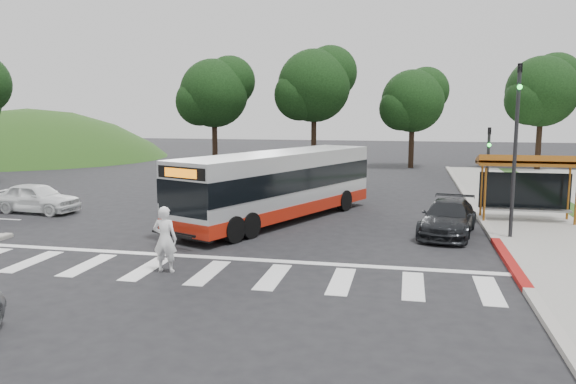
# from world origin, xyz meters

# --- Properties ---
(ground) EXTENTS (140.00, 140.00, 0.00)m
(ground) POSITION_xyz_m (0.00, 0.00, 0.00)
(ground) COLOR black
(ground) RESTS_ON ground
(sidewalk_east) EXTENTS (4.00, 40.00, 0.12)m
(sidewalk_east) POSITION_xyz_m (11.00, 8.00, 0.06)
(sidewalk_east) COLOR gray
(sidewalk_east) RESTS_ON ground
(curb_east) EXTENTS (0.30, 40.00, 0.15)m
(curb_east) POSITION_xyz_m (9.00, 8.00, 0.07)
(curb_east) COLOR #9E9991
(curb_east) RESTS_ON ground
(curb_east_red) EXTENTS (0.32, 6.00, 0.15)m
(curb_east_red) POSITION_xyz_m (9.00, -2.00, 0.08)
(curb_east_red) COLOR maroon
(curb_east_red) RESTS_ON ground
(hillside_nw) EXTENTS (44.00, 44.00, 10.00)m
(hillside_nw) POSITION_xyz_m (-32.00, 30.00, 0.00)
(hillside_nw) COLOR #194014
(hillside_nw) RESTS_ON ground
(crosswalk_ladder) EXTENTS (18.00, 2.60, 0.01)m
(crosswalk_ladder) POSITION_xyz_m (0.00, -5.00, 0.01)
(crosswalk_ladder) COLOR silver
(crosswalk_ladder) RESTS_ON ground
(bus_shelter) EXTENTS (4.20, 1.60, 2.86)m
(bus_shelter) POSITION_xyz_m (10.80, 5.10, 2.35)
(bus_shelter) COLOR #925318
(bus_shelter) RESTS_ON sidewalk_east
(traffic_signal_ne_tall) EXTENTS (0.18, 0.37, 6.50)m
(traffic_signal_ne_tall) POSITION_xyz_m (9.60, 1.49, 3.88)
(traffic_signal_ne_tall) COLOR black
(traffic_signal_ne_tall) RESTS_ON ground
(traffic_signal_ne_short) EXTENTS (0.18, 0.37, 4.00)m
(traffic_signal_ne_short) POSITION_xyz_m (9.60, 8.49, 2.48)
(traffic_signal_ne_short) COLOR black
(traffic_signal_ne_short) RESTS_ON ground
(tree_ne_a) EXTENTS (6.16, 5.74, 9.30)m
(tree_ne_a) POSITION_xyz_m (16.08, 28.06, 6.39)
(tree_ne_a) COLOR black
(tree_ne_a) RESTS_ON parking_lot
(tree_north_a) EXTENTS (6.60, 6.15, 10.17)m
(tree_north_a) POSITION_xyz_m (-1.92, 26.07, 6.92)
(tree_north_a) COLOR black
(tree_north_a) RESTS_ON ground
(tree_north_b) EXTENTS (5.72, 5.33, 8.43)m
(tree_north_b) POSITION_xyz_m (6.07, 28.06, 5.66)
(tree_north_b) COLOR black
(tree_north_b) RESTS_ON ground
(tree_north_c) EXTENTS (6.16, 5.74, 9.30)m
(tree_north_c) POSITION_xyz_m (-9.92, 24.06, 6.29)
(tree_north_c) COLOR black
(tree_north_c) RESTS_ON ground
(transit_bus) EXTENTS (6.91, 11.69, 3.01)m
(transit_bus) POSITION_xyz_m (0.25, 3.34, 1.50)
(transit_bus) COLOR #B7BABC
(transit_bus) RESTS_ON ground
(pedestrian) EXTENTS (0.74, 0.50, 2.00)m
(pedestrian) POSITION_xyz_m (-1.29, -5.14, 1.00)
(pedestrian) COLOR white
(pedestrian) RESTS_ON ground
(dark_sedan) EXTENTS (2.70, 4.90, 1.34)m
(dark_sedan) POSITION_xyz_m (7.36, 1.91, 0.67)
(dark_sedan) COLOR black
(dark_sedan) RESTS_ON ground
(west_car_white) EXTENTS (4.32, 2.08, 1.42)m
(west_car_white) POSITION_xyz_m (-11.41, 2.77, 0.71)
(west_car_white) COLOR white
(west_car_white) RESTS_ON ground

